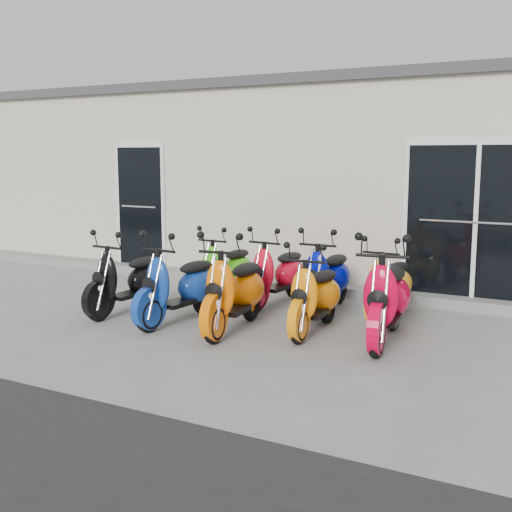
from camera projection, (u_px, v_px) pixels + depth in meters
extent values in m
plane|color=gray|center=(234.00, 319.00, 8.34)|extent=(80.00, 80.00, 0.00)
cube|color=beige|center=(367.00, 182.00, 12.61)|extent=(14.00, 6.00, 3.20)
cube|color=#3F3F42|center=(369.00, 94.00, 12.35)|extent=(14.20, 6.20, 0.16)
cube|color=gray|center=(299.00, 286.00, 10.08)|extent=(14.00, 0.40, 0.15)
cube|color=black|center=(141.00, 203.00, 11.53)|extent=(1.07, 0.08, 2.22)
cube|color=black|center=(476.00, 218.00, 8.81)|extent=(2.02, 0.08, 2.22)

